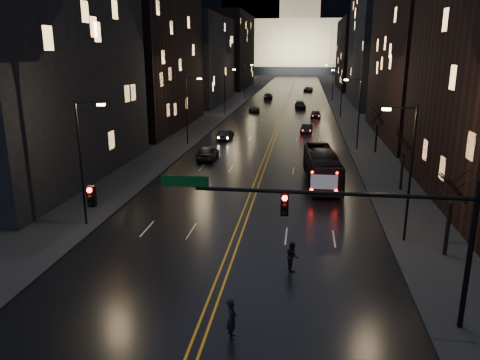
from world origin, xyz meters
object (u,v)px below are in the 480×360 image
at_px(oncoming_car_a, 208,152).
at_px(pedestrian_a, 232,319).
at_px(bus, 322,167).
at_px(traffic_signal, 339,218).
at_px(receding_car_a, 306,129).
at_px(pedestrian_b, 292,256).
at_px(oncoming_car_b, 225,135).

relative_size(oncoming_car_a, pedestrian_a, 2.63).
bearing_deg(oncoming_car_a, bus, 146.99).
relative_size(bus, oncoming_car_a, 2.27).
bearing_deg(traffic_signal, receding_car_a, 91.38).
height_order(oncoming_car_a, receding_car_a, oncoming_car_a).
bearing_deg(pedestrian_a, oncoming_car_a, 6.89).
bearing_deg(pedestrian_b, traffic_signal, -173.57).
bearing_deg(receding_car_a, pedestrian_b, -83.27).
xyz_separation_m(oncoming_car_b, pedestrian_a, (8.05, -46.39, 0.22)).
bearing_deg(pedestrian_b, bus, -22.84).
height_order(oncoming_car_b, pedestrian_b, pedestrian_b).
bearing_deg(oncoming_car_b, receding_car_a, -142.85).
height_order(pedestrian_a, pedestrian_b, pedestrian_a).
xyz_separation_m(receding_car_a, pedestrian_a, (-3.24, -53.68, 0.27)).
xyz_separation_m(oncoming_car_b, pedestrian_b, (10.46, -39.39, 0.13)).
relative_size(traffic_signal, pedestrian_a, 9.20).
relative_size(receding_car_a, pedestrian_b, 2.40).
distance_m(traffic_signal, bus, 23.91).
relative_size(receding_car_a, pedestrian_a, 2.18).
height_order(receding_car_a, pedestrian_b, pedestrian_b).
distance_m(oncoming_car_b, pedestrian_b, 40.76).
bearing_deg(traffic_signal, oncoming_car_b, 105.77).
distance_m(traffic_signal, receding_car_a, 51.89).
xyz_separation_m(oncoming_car_b, receding_car_a, (11.29, 7.29, -0.05)).
xyz_separation_m(traffic_signal, pedestrian_a, (-4.49, -2.00, -4.16)).
bearing_deg(receding_car_a, pedestrian_a, -85.71).
relative_size(bus, oncoming_car_b, 2.56).
distance_m(oncoming_car_b, receding_car_a, 13.44).
height_order(traffic_signal, pedestrian_b, traffic_signal).
bearing_deg(receding_car_a, oncoming_car_a, -112.33).
bearing_deg(oncoming_car_b, traffic_signal, 110.07).
bearing_deg(oncoming_car_b, pedestrian_b, 109.17).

